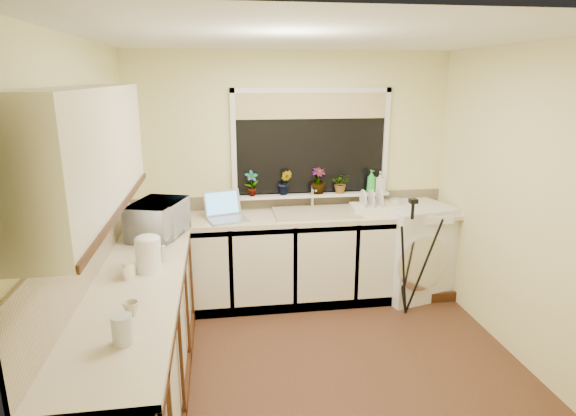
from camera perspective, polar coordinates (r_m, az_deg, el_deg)
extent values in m
plane|color=#533221|center=(3.99, 3.78, -18.18)|extent=(3.20, 3.20, 0.00)
plane|color=white|center=(3.34, 4.56, 19.52)|extent=(3.20, 3.20, 0.00)
plane|color=#EFE89F|center=(4.90, 0.37, 3.83)|extent=(3.20, 0.00, 3.20)
plane|color=#EFE89F|center=(2.13, 12.98, -12.38)|extent=(3.20, 0.00, 3.20)
plane|color=#EFE89F|center=(3.50, -22.37, -2.07)|extent=(0.00, 3.00, 3.00)
plane|color=#EFE89F|center=(4.12, 26.43, -0.05)|extent=(0.00, 3.00, 3.00)
cube|color=silver|center=(4.81, -2.95, -6.33)|extent=(2.55, 0.60, 0.86)
cube|color=silver|center=(3.49, -17.21, -15.97)|extent=(0.54, 2.40, 0.86)
cube|color=beige|center=(4.70, 0.92, -1.02)|extent=(3.20, 0.60, 0.04)
cube|color=beige|center=(3.28, -17.83, -9.22)|extent=(0.60, 2.40, 0.04)
cube|color=silver|center=(2.92, -22.49, 6.23)|extent=(0.28, 1.90, 0.70)
cube|color=beige|center=(3.26, -23.20, -5.30)|extent=(0.02, 2.40, 0.45)
cube|color=beige|center=(4.95, 0.39, 0.91)|extent=(3.20, 0.02, 0.14)
cube|color=black|center=(4.87, 2.75, 7.61)|extent=(1.50, 0.02, 1.00)
cube|color=tan|center=(4.81, 2.87, 12.00)|extent=(1.50, 0.02, 0.25)
cube|color=white|center=(4.91, 2.80, 1.56)|extent=(1.60, 0.14, 0.03)
cube|color=tan|center=(4.73, 3.31, -0.54)|extent=(0.82, 0.46, 0.03)
cylinder|color=silver|center=(4.87, 2.91, 1.25)|extent=(0.03, 0.03, 0.24)
cube|color=white|center=(5.15, 14.17, -4.76)|extent=(0.82, 0.80, 0.95)
cube|color=#A0A0A8|center=(4.53, -7.12, -1.40)|extent=(0.41, 0.34, 0.02)
cube|color=#51A1DE|center=(4.64, -7.79, 0.62)|extent=(0.36, 0.18, 0.24)
cylinder|color=white|center=(3.46, -16.20, -5.37)|extent=(0.18, 0.18, 0.23)
cube|color=white|center=(4.86, 10.03, -0.08)|extent=(0.45, 0.35, 0.06)
cylinder|color=silver|center=(2.62, -19.04, -13.47)|extent=(0.11, 0.11, 0.15)
cylinder|color=white|center=(3.39, -18.32, -7.05)|extent=(0.08, 0.08, 0.12)
imported|color=white|center=(4.17, -15.14, -1.28)|extent=(0.52, 0.63, 0.30)
imported|color=#999999|center=(4.78, -4.32, 2.92)|extent=(0.15, 0.12, 0.26)
imported|color=#999999|center=(4.83, -0.38, 3.06)|extent=(0.16, 0.14, 0.25)
imported|color=#999999|center=(4.89, 3.61, 3.24)|extent=(0.17, 0.17, 0.26)
imported|color=#999999|center=(4.94, 6.29, 2.93)|extent=(0.21, 0.19, 0.20)
imported|color=green|center=(5.01, 9.83, 3.16)|extent=(0.12, 0.12, 0.23)
imported|color=#999999|center=(5.05, 10.85, 3.08)|extent=(0.11, 0.11, 0.21)
imported|color=beige|center=(5.02, 12.63, 0.50)|extent=(0.16, 0.16, 0.10)
imported|color=beige|center=(2.90, -18.11, -11.27)|extent=(0.10, 0.10, 0.08)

